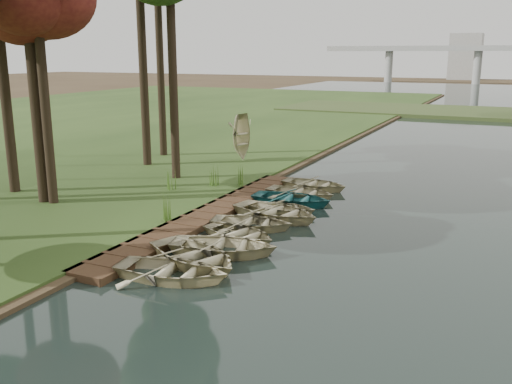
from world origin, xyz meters
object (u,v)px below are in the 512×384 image
at_px(boardwalk, 209,215).
at_px(rowboat_1, 194,253).
at_px(rowboat_0, 172,268).
at_px(stored_rowboat, 242,156).
at_px(rowboat_2, 224,244).

relative_size(boardwalk, rowboat_1, 4.05).
bearing_deg(rowboat_0, stored_rowboat, 12.29).
height_order(rowboat_0, rowboat_1, rowboat_1).
distance_m(rowboat_0, rowboat_2, 2.76).
bearing_deg(rowboat_1, rowboat_0, -155.18).
relative_size(rowboat_2, stored_rowboat, 1.28).
distance_m(boardwalk, rowboat_2, 4.76).
xyz_separation_m(rowboat_1, stored_rowboat, (-6.46, 16.68, 0.15)).
bearing_deg(rowboat_0, rowboat_1, -5.92).
xyz_separation_m(rowboat_0, stored_rowboat, (-6.50, 18.09, 0.18)).
height_order(rowboat_1, stored_rowboat, stored_rowboat).
relative_size(rowboat_0, stored_rowboat, 1.24).
bearing_deg(rowboat_1, rowboat_2, 5.72).
distance_m(rowboat_1, rowboat_2, 1.40).
bearing_deg(stored_rowboat, rowboat_0, -145.25).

